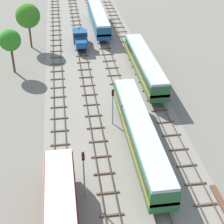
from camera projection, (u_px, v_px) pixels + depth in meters
ground_plane at (95, 55)px, 68.28m from camera, size 480.00×480.00×0.00m
ballast_bed at (95, 54)px, 68.28m from camera, size 18.21×176.00×0.01m
track_far_left at (57, 54)px, 68.18m from camera, size 2.40×126.00×0.29m
track_left at (82, 52)px, 68.75m from camera, size 2.40×126.00×0.29m
track_centre_left at (106, 51)px, 69.33m from camera, size 2.40×126.00×0.29m
track_centre at (130, 50)px, 69.90m from camera, size 2.40×126.00×0.29m
passenger_coach_centre_left_near at (140, 133)px, 42.13m from camera, size 2.96×22.00×3.80m
diesel_railcar_centre_mid at (145, 64)px, 58.41m from camera, size 2.96×20.50×3.80m
shunter_loco_left_midfar at (80, 37)px, 70.47m from camera, size 2.74×8.46×3.10m
diesel_railcar_centre_left_far at (98, 18)px, 78.86m from camera, size 2.96×20.50×3.80m
signal_post_nearest at (113, 102)px, 46.52m from camera, size 0.28×0.47×5.37m
signal_post_near at (84, 169)px, 35.02m from camera, size 0.28×0.47×5.93m
lineside_tree_0 at (28, 16)px, 67.95m from camera, size 4.65×4.65×8.67m
lineside_tree_1 at (10, 40)px, 58.77m from camera, size 3.62×3.62×7.58m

